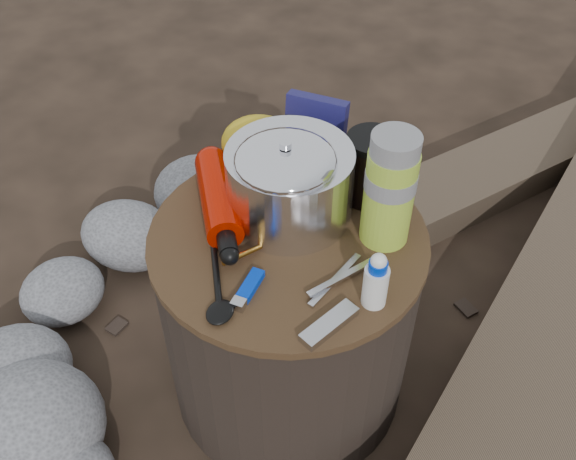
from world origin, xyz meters
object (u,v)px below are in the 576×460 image
at_px(stump, 288,316).
at_px(camping_pot, 286,186).
at_px(travel_mug, 370,168).
at_px(thermos, 390,190).
at_px(fuel_bottle, 218,198).

xyz_separation_m(stump, camping_pot, (-0.02, 0.03, 0.32)).
bearing_deg(travel_mug, thermos, -57.83).
xyz_separation_m(camping_pot, fuel_bottle, (-0.13, -0.02, -0.05)).
bearing_deg(thermos, travel_mug, 122.17).
relative_size(stump, travel_mug, 3.71).
xyz_separation_m(camping_pot, thermos, (0.18, 0.03, 0.02)).
relative_size(stump, thermos, 2.32).
xyz_separation_m(thermos, travel_mug, (-0.06, 0.09, -0.04)).
bearing_deg(stump, camping_pot, 118.06).
height_order(stump, fuel_bottle, fuel_bottle).
relative_size(fuel_bottle, travel_mug, 2.02).
xyz_separation_m(stump, fuel_bottle, (-0.14, 0.02, 0.27)).
height_order(stump, travel_mug, travel_mug).
bearing_deg(fuel_bottle, travel_mug, -2.91).
bearing_deg(fuel_bottle, stump, -39.25).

